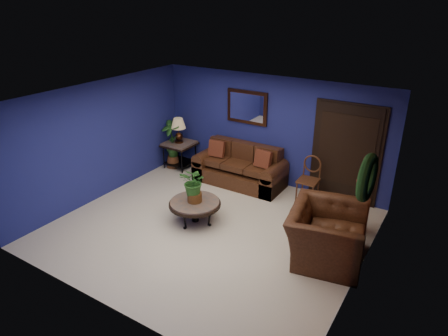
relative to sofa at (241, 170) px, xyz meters
The scene contains 18 objects.
floor 2.16m from the sofa, 76.12° to the right, with size 5.50×5.50×0.00m, color beige.
wall_back 1.15m from the sofa, 39.31° to the left, with size 5.50×0.04×2.50m, color navy.
wall_left 3.19m from the sofa, 137.08° to the right, with size 0.04×5.00×2.50m, color navy.
wall_right_brick 3.98m from the sofa, 32.50° to the right, with size 0.04×5.00×2.50m, color maroon.
ceiling 3.06m from the sofa, 76.12° to the right, with size 5.50×5.00×0.02m, color white.
crown_molding 4.39m from the sofa, 32.74° to the right, with size 0.03×5.00×0.14m, color white.
wall_mirror 1.46m from the sofa, 102.75° to the left, with size 1.02×0.06×0.77m, color #442111.
closet_door 2.41m from the sofa, ahead, with size 1.44×0.06×2.18m, color black.
wreath 4.04m from the sofa, 32.35° to the right, with size 0.72×0.72×0.16m, color black.
sofa is the anchor object (origin of this frame).
coffee_table 2.02m from the sofa, 86.39° to the right, with size 1.01×1.01×0.43m.
end_table 1.80m from the sofa, behind, with size 0.73×0.73×0.67m.
table_lamp 1.94m from the sofa, behind, with size 0.36×0.36×0.61m.
side_chair 1.68m from the sofa, ahead, with size 0.42×0.42×0.98m.
armchair 3.22m from the sofa, 34.06° to the right, with size 1.38×1.20×0.89m, color #4D2816.
coffee_plant 2.08m from the sofa, 86.39° to the right, with size 0.54×0.48×0.70m.
floor_plant 2.94m from the sofa, 13.32° to the right, with size 0.37×0.31×0.78m.
tall_plant 1.98m from the sofa, behind, with size 0.65×0.53×1.31m.
Camera 1 is at (3.69, -5.38, 4.09)m, focal length 32.00 mm.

